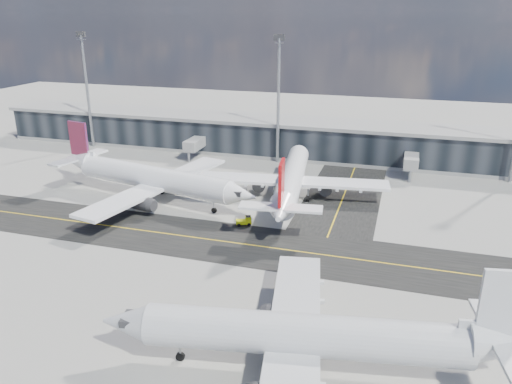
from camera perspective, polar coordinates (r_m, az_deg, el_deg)
ground at (r=75.48m, az=-6.82°, el=-6.61°), size 300.00×300.00×0.00m
taxiway_lanes at (r=83.24m, az=-1.40°, el=-3.82°), size 180.00×63.00×0.03m
terminal_concourse at (r=123.32m, az=3.32°, el=6.13°), size 152.00×19.80×8.80m
floodlight_masts at (r=114.43m, az=2.58°, el=10.94°), size 102.50×0.70×28.90m
airliner_af at (r=94.97m, az=-11.89°, el=1.59°), size 43.94×37.71×13.08m
airliner_redtail at (r=93.10m, az=4.09°, el=1.51°), size 36.43×42.59×12.62m
airliner_near at (r=50.40m, az=6.28°, el=-16.06°), size 41.73×35.76×12.39m
baggage_tug at (r=82.97m, az=-1.25°, el=-3.31°), size 2.81×2.10×1.60m
service_van at (r=113.09m, az=3.94°, el=3.02°), size 3.83×5.19×1.31m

